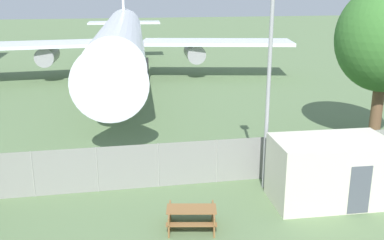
{
  "coord_description": "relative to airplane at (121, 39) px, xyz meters",
  "views": [
    {
      "loc": [
        -1.85,
        -7.79,
        8.24
      ],
      "look_at": [
        2.02,
        12.86,
        2.0
      ],
      "focal_mm": 42.0,
      "sensor_mm": 36.0,
      "label": 1
    }
  ],
  "objects": [
    {
      "name": "portable_cabin",
      "position": [
        7.12,
        -25.22,
        -2.51
      ],
      "size": [
        4.55,
        2.56,
        2.61
      ],
      "rotation": [
        0.0,
        0.0,
        -0.04
      ],
      "color": "beige",
      "rests_on": "ground"
    },
    {
      "name": "perimeter_fence",
      "position": [
        0.65,
        -22.63,
        -2.84
      ],
      "size": [
        56.07,
        0.07,
        1.96
      ],
      "color": "gray",
      "rests_on": "ground"
    },
    {
      "name": "airplane",
      "position": [
        0.0,
        0.0,
        0.0
      ],
      "size": [
        31.69,
        39.18,
        11.35
      ],
      "rotation": [
        0.0,
        0.0,
        -1.63
      ],
      "color": "white",
      "rests_on": "ground"
    },
    {
      "name": "light_mast",
      "position": [
        5.06,
        -23.52,
        1.43
      ],
      "size": [
        0.44,
        0.44,
        8.72
      ],
      "color": "#99999E",
      "rests_on": "ground"
    },
    {
      "name": "picnic_bench_near_cabin",
      "position": [
        1.4,
        -26.27,
        -3.34
      ],
      "size": [
        1.98,
        1.69,
        0.76
      ],
      "rotation": [
        0.0,
        0.0,
        -0.18
      ],
      "color": "brown",
      "rests_on": "ground"
    }
  ]
}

